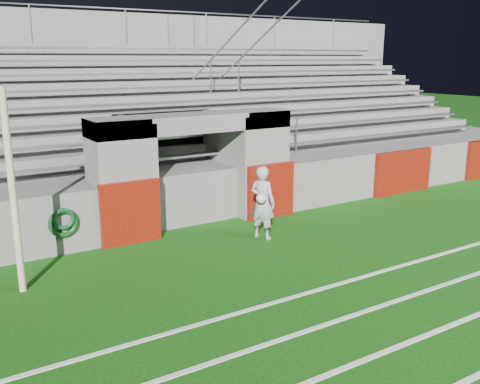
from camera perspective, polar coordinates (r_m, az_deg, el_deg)
ground at (r=10.02m, az=4.54°, el=-8.40°), size 90.00×90.00×0.00m
field_post at (r=9.39m, az=-23.08°, el=-0.13°), size 0.12×0.12×3.41m
stadium_structure at (r=16.52m, az=-12.09°, el=5.65°), size 26.00×8.48×5.42m
goalkeeper_with_ball at (r=11.51m, az=2.41°, el=-1.11°), size 0.62×0.72×1.61m
hose_coil at (r=11.06m, az=-18.32°, el=-3.05°), size 0.60×0.15×0.62m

